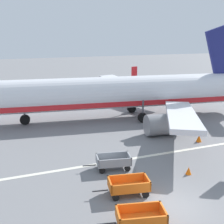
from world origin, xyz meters
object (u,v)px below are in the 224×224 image
object	(u,v)px
baggage_cart_third_in_row	(141,218)
baggage_cart_fourth_in_row	(129,186)
baggage_cart_far_end	(113,161)
traffic_cone_near_plane	(189,171)
traffic_cone_mid_apron	(199,138)
airplane	(125,93)

from	to	relation	value
baggage_cart_third_in_row	baggage_cart_fourth_in_row	bearing A→B (deg)	77.04
baggage_cart_far_end	traffic_cone_near_plane	xyz separation A→B (m)	(4.77, -2.70, -0.33)
baggage_cart_far_end	traffic_cone_mid_apron	xyz separation A→B (m)	(9.52, 2.44, -0.26)
baggage_cart_third_in_row	traffic_cone_near_plane	size ratio (longest dim) A/B	6.56
airplane	baggage_cart_third_in_row	xyz separation A→B (m)	(-7.32, -19.09, -2.45)
baggage_cart_far_end	traffic_cone_mid_apron	distance (m)	9.83
baggage_cart_fourth_in_row	baggage_cart_far_end	xyz separation A→B (m)	(0.39, 3.66, 0.00)
traffic_cone_near_plane	baggage_cart_third_in_row	bearing A→B (deg)	-144.66
baggage_cart_fourth_in_row	traffic_cone_mid_apron	size ratio (longest dim) A/B	5.36
traffic_cone_near_plane	airplane	bearing A→B (deg)	84.57
airplane	traffic_cone_mid_apron	xyz separation A→B (m)	(3.33, -9.77, -2.72)
baggage_cart_far_end	traffic_cone_near_plane	size ratio (longest dim) A/B	6.55
baggage_cart_far_end	traffic_cone_mid_apron	world-z (taller)	baggage_cart_far_end
airplane	baggage_cart_fourth_in_row	size ratio (longest dim) A/B	10.38
baggage_cart_far_end	traffic_cone_near_plane	world-z (taller)	baggage_cart_far_end
baggage_cart_third_in_row	traffic_cone_near_plane	world-z (taller)	baggage_cart_third_in_row
baggage_cart_fourth_in_row	traffic_cone_near_plane	xyz separation A→B (m)	(5.16, 0.96, -0.33)
traffic_cone_near_plane	traffic_cone_mid_apron	distance (m)	6.99
airplane	traffic_cone_near_plane	xyz separation A→B (m)	(-1.42, -14.91, -2.78)
airplane	traffic_cone_mid_apron	world-z (taller)	airplane
baggage_cart_third_in_row	baggage_cart_far_end	distance (m)	6.98
airplane	baggage_cart_far_end	xyz separation A→B (m)	(-6.19, -12.21, -2.45)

